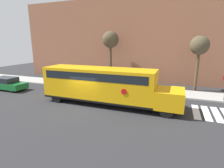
{
  "coord_description": "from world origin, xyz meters",
  "views": [
    {
      "loc": [
        7.11,
        -12.13,
        5.16
      ],
      "look_at": [
        1.89,
        1.62,
        1.71
      ],
      "focal_mm": 28.0,
      "sensor_mm": 36.0,
      "label": 1
    }
  ],
  "objects_px": {
    "school_bus": "(104,84)",
    "parked_car": "(7,84)",
    "tree_far_sidewalk": "(199,47)",
    "tree_near_sidewalk": "(110,41)"
  },
  "relations": [
    {
      "from": "school_bus",
      "to": "parked_car",
      "type": "height_order",
      "value": "school_bus"
    },
    {
      "from": "school_bus",
      "to": "tree_far_sidewalk",
      "type": "bearing_deg",
      "value": 44.14
    },
    {
      "from": "tree_near_sidewalk",
      "to": "tree_far_sidewalk",
      "type": "distance_m",
      "value": 10.31
    },
    {
      "from": "school_bus",
      "to": "parked_car",
      "type": "bearing_deg",
      "value": 177.62
    },
    {
      "from": "school_bus",
      "to": "parked_car",
      "type": "xyz_separation_m",
      "value": [
        -12.13,
        0.51,
        -1.08
      ]
    },
    {
      "from": "school_bus",
      "to": "tree_near_sidewalk",
      "type": "relative_size",
      "value": 1.76
    },
    {
      "from": "parked_car",
      "to": "tree_near_sidewalk",
      "type": "relative_size",
      "value": 0.65
    },
    {
      "from": "school_bus",
      "to": "tree_near_sidewalk",
      "type": "height_order",
      "value": "tree_near_sidewalk"
    },
    {
      "from": "tree_far_sidewalk",
      "to": "tree_near_sidewalk",
      "type": "bearing_deg",
      "value": 176.49
    },
    {
      "from": "parked_car",
      "to": "tree_far_sidewalk",
      "type": "xyz_separation_m",
      "value": [
        19.87,
        7.0,
        4.09
      ]
    }
  ]
}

